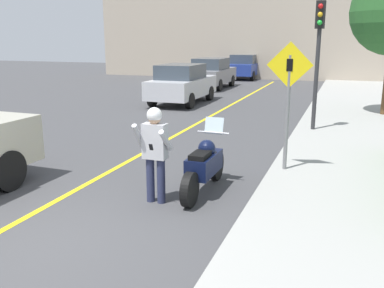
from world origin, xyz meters
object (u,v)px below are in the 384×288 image
object	(u,v)px
person_biker	(155,146)
parked_car_grey	(211,73)
crossing_sign	(288,94)
parked_car_blue	(245,66)
parked_car_silver	(182,84)
traffic_light	(319,42)
motorcycle	(204,166)

from	to	relation	value
person_biker	parked_car_grey	world-z (taller)	parked_car_grey
crossing_sign	parked_car_blue	world-z (taller)	crossing_sign
person_biker	parked_car_silver	xyz separation A→B (m)	(-3.78, 10.94, -0.14)
crossing_sign	parked_car_silver	bearing A→B (deg)	123.26
parked_car_grey	traffic_light	bearing A→B (deg)	-58.08
crossing_sign	motorcycle	bearing A→B (deg)	-127.81
parked_car_silver	parked_car_grey	world-z (taller)	same
motorcycle	parked_car_silver	bearing A→B (deg)	113.41
person_biker	traffic_light	distance (m)	7.21
motorcycle	crossing_sign	bearing A→B (deg)	52.19
traffic_light	crossing_sign	bearing A→B (deg)	-92.86
parked_car_grey	parked_car_blue	world-z (taller)	same
crossing_sign	traffic_light	world-z (taller)	traffic_light
motorcycle	parked_car_blue	world-z (taller)	parked_car_blue
traffic_light	parked_car_grey	size ratio (longest dim) A/B	0.87
crossing_sign	parked_car_blue	bearing A→B (deg)	105.34
person_biker	crossing_sign	distance (m)	3.07
motorcycle	parked_car_grey	distance (m)	16.99
person_biker	parked_car_grey	bearing A→B (deg)	104.37
person_biker	traffic_light	world-z (taller)	traffic_light
person_biker	crossing_sign	xyz separation A→B (m)	(1.84, 2.36, 0.66)
parked_car_blue	parked_car_grey	bearing A→B (deg)	-93.85
person_biker	crossing_sign	world-z (taller)	crossing_sign
person_biker	parked_car_silver	distance (m)	11.58
motorcycle	traffic_light	world-z (taller)	traffic_light
person_biker	parked_car_blue	xyz separation A→B (m)	(-3.93, 23.42, -0.14)
parked_car_silver	parked_car_blue	world-z (taller)	same
motorcycle	traffic_light	xyz separation A→B (m)	(1.45, 5.93, 2.16)
parked_car_silver	parked_car_grey	distance (m)	6.10
motorcycle	parked_car_silver	size ratio (longest dim) A/B	0.50
motorcycle	traffic_light	bearing A→B (deg)	76.30
motorcycle	parked_car_silver	distance (m)	11.08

